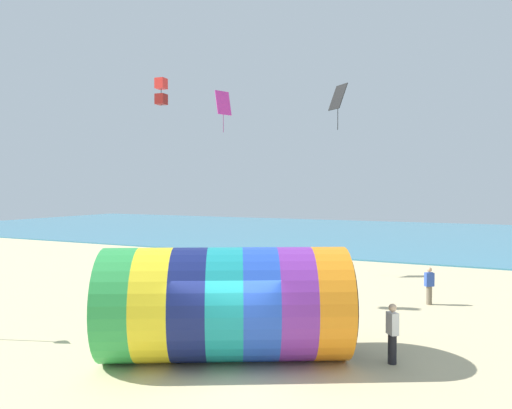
{
  "coord_description": "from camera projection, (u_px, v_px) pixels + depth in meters",
  "views": [
    {
      "loc": [
        6.28,
        -11.51,
        4.88
      ],
      "look_at": [
        -0.68,
        2.78,
        4.37
      ],
      "focal_mm": 35.0,
      "sensor_mm": 36.0,
      "label": 1
    }
  ],
  "objects": [
    {
      "name": "bystander_near_water",
      "position": [
        185.0,
        267.0,
        25.43
      ],
      "size": [
        0.41,
        0.41,
        1.7
      ],
      "color": "black",
      "rests_on": "ground"
    },
    {
      "name": "giant_inflatable_tube",
      "position": [
        226.0,
        303.0,
        14.2
      ],
      "size": [
        7.56,
        6.07,
        3.2
      ],
      "color": "green",
      "rests_on": "ground"
    },
    {
      "name": "ground_plane",
      "position": [
        233.0,
        372.0,
        13.25
      ],
      "size": [
        120.0,
        120.0,
        0.0
      ],
      "primitive_type": "plane",
      "color": "#CCBA8C"
    },
    {
      "name": "sea",
      "position": [
        429.0,
        236.0,
        50.58
      ],
      "size": [
        120.0,
        40.0,
        0.1
      ],
      "primitive_type": "cube",
      "color": "teal",
      "rests_on": "ground"
    },
    {
      "name": "bystander_mid_beach",
      "position": [
        141.0,
        279.0,
        22.33
      ],
      "size": [
        0.37,
        0.42,
        1.64
      ],
      "color": "black",
      "rests_on": "ground"
    },
    {
      "name": "kite_handler",
      "position": [
        392.0,
        333.0,
        13.84
      ],
      "size": [
        0.4,
        0.42,
        1.68
      ],
      "color": "black",
      "rests_on": "ground"
    },
    {
      "name": "bystander_far_left",
      "position": [
        429.0,
        286.0,
        20.93
      ],
      "size": [
        0.42,
        0.39,
        1.57
      ],
      "color": "#726651",
      "rests_on": "ground"
    },
    {
      "name": "kite_black_diamond",
      "position": [
        338.0,
        98.0,
        23.89
      ],
      "size": [
        1.03,
        0.97,
        2.2
      ],
      "color": "black"
    },
    {
      "name": "kite_red_box",
      "position": [
        161.0,
        91.0,
        21.14
      ],
      "size": [
        0.45,
        0.45,
        1.18
      ],
      "color": "red"
    },
    {
      "name": "kite_magenta_diamond",
      "position": [
        223.0,
        103.0,
        28.59
      ],
      "size": [
        0.68,
        1.02,
        2.38
      ],
      "color": "#D1339E"
    }
  ]
}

